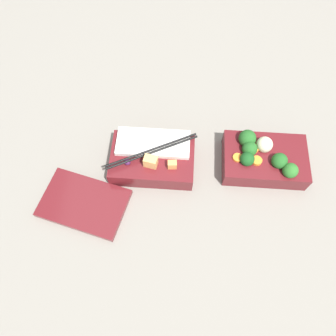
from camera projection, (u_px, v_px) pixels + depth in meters
ground_plane at (209, 168)px, 0.81m from camera, size 3.00×3.00×0.00m
bento_tray_vegetable at (264, 158)px, 0.78m from camera, size 0.20×0.13×0.08m
bento_tray_rice at (153, 157)px, 0.79m from camera, size 0.21×0.13×0.08m
bento_lid at (84, 203)px, 0.76m from camera, size 0.22×0.17×0.01m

